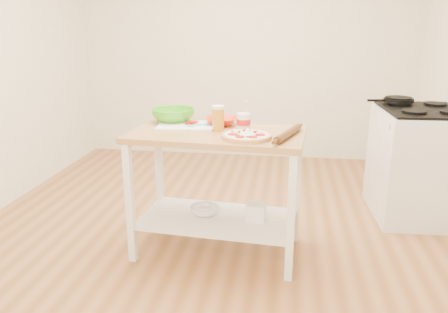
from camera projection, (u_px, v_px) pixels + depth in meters
name	position (u px, v px, depth m)	size (l,w,h in m)	color
room_shell	(214.00, 62.00, 3.09)	(4.04, 4.54, 2.74)	#A96D3E
prep_island	(217.00, 167.00, 3.05)	(1.23, 0.74, 0.90)	#B07D48
gas_stove	(418.00, 163.00, 3.71)	(0.72, 0.83, 1.11)	white
skillet	(398.00, 100.00, 3.77)	(0.40, 0.25, 0.03)	black
pizza	(247.00, 136.00, 2.81)	(0.32, 0.32, 0.05)	tan
cutting_board	(186.00, 125.00, 3.14)	(0.42, 0.33, 0.04)	white
spatula	(196.00, 125.00, 3.10)	(0.15, 0.08, 0.01)	#33C6C6
knife	(176.00, 121.00, 3.23)	(0.27, 0.04, 0.01)	silver
orange_bowl	(221.00, 121.00, 3.18)	(0.23, 0.23, 0.06)	red
green_bowl	(173.00, 115.00, 3.27)	(0.32, 0.32, 0.10)	#45B11B
beer_pint	(218.00, 118.00, 2.99)	(0.09, 0.09, 0.17)	orange
yogurt_tub	(243.00, 122.00, 3.01)	(0.10, 0.10, 0.21)	white
rolling_pin	(288.00, 134.00, 2.82)	(0.05, 0.05, 0.41)	#5E3515
shelf_glass_bowl	(205.00, 210.00, 3.21)	(0.21, 0.21, 0.07)	silver
shelf_bin	(256.00, 212.00, 3.10)	(0.13, 0.13, 0.13)	white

